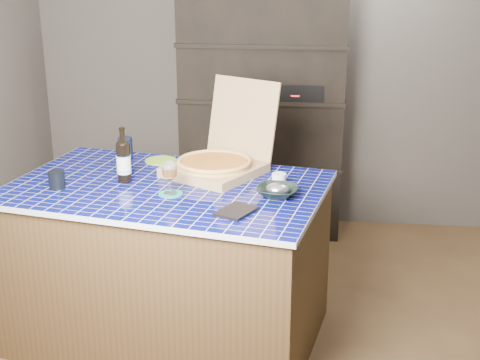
# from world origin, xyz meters

# --- Properties ---
(room) EXTENTS (3.50, 3.50, 3.50)m
(room) POSITION_xyz_m (0.00, 0.00, 1.25)
(room) COLOR brown
(room) RESTS_ON ground
(shelving_unit) EXTENTS (1.20, 0.41, 1.80)m
(shelving_unit) POSITION_xyz_m (0.00, 1.53, 0.90)
(shelving_unit) COLOR black
(shelving_unit) RESTS_ON floor
(kitchen_island) EXTENTS (1.81, 1.33, 0.90)m
(kitchen_island) POSITION_xyz_m (-0.38, -0.08, 0.45)
(kitchen_island) COLOR #432D1A
(kitchen_island) RESTS_ON floor
(pizza_box) EXTENTS (0.66, 0.70, 0.49)m
(pizza_box) POSITION_xyz_m (-0.14, 0.16, 0.97)
(pizza_box) COLOR tan
(pizza_box) RESTS_ON kitchen_island
(mead_bottle) EXTENTS (0.08, 0.08, 0.30)m
(mead_bottle) POSITION_xyz_m (-0.62, -0.04, 1.02)
(mead_bottle) COLOR black
(mead_bottle) RESTS_ON kitchen_island
(teal_trivet) EXTENTS (0.12, 0.12, 0.01)m
(teal_trivet) POSITION_xyz_m (-0.33, -0.21, 0.90)
(teal_trivet) COLOR #198370
(teal_trivet) RESTS_ON kitchen_island
(wine_glass) EXTENTS (0.08, 0.08, 0.18)m
(wine_glass) POSITION_xyz_m (-0.33, -0.21, 1.03)
(wine_glass) COLOR white
(wine_glass) RESTS_ON teal_trivet
(tumbler) EXTENTS (0.08, 0.08, 0.09)m
(tumbler) POSITION_xyz_m (-0.93, -0.18, 0.95)
(tumbler) COLOR black
(tumbler) RESTS_ON kitchen_island
(dvd_case) EXTENTS (0.21, 0.24, 0.02)m
(dvd_case) POSITION_xyz_m (0.04, -0.43, 0.91)
(dvd_case) COLOR black
(dvd_case) RESTS_ON kitchen_island
(bowl) EXTENTS (0.24, 0.24, 0.05)m
(bowl) POSITION_xyz_m (0.22, -0.18, 0.93)
(bowl) COLOR black
(bowl) RESTS_ON kitchen_island
(foil_contents) EXTENTS (0.12, 0.10, 0.06)m
(foil_contents) POSITION_xyz_m (0.22, -0.18, 0.94)
(foil_contents) COLOR silver
(foil_contents) RESTS_ON bowl
(white_jar) EXTENTS (0.08, 0.08, 0.06)m
(white_jar) POSITION_xyz_m (0.21, -0.01, 0.93)
(white_jar) COLOR white
(white_jar) RESTS_ON kitchen_island
(navy_cup) EXTENTS (0.09, 0.09, 0.13)m
(navy_cup) POSITION_xyz_m (-0.72, 0.36, 0.97)
(navy_cup) COLOR black
(navy_cup) RESTS_ON kitchen_island
(green_trivet) EXTENTS (0.19, 0.19, 0.01)m
(green_trivet) POSITION_xyz_m (-0.51, 0.35, 0.90)
(green_trivet) COLOR #7DC129
(green_trivet) RESTS_ON kitchen_island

